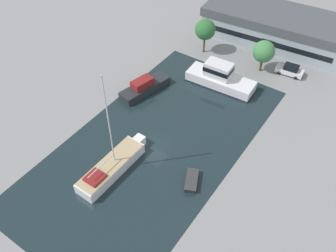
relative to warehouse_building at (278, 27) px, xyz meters
name	(u,v)px	position (x,y,z in m)	size (l,w,h in m)	color
ground_plane	(155,144)	(-2.75, -32.84, -2.66)	(440.00, 440.00, 0.00)	gray
water_canal	(155,144)	(-2.75, -32.84, -2.65)	(20.35, 39.52, 0.01)	#19282D
warehouse_building	(278,27)	(0.00, 0.00, 0.00)	(26.48, 12.34, 5.25)	#99A8B2
quay_tree_near_building	(205,30)	(-8.70, -10.51, 1.59)	(3.43, 3.43, 5.99)	brown
quay_tree_by_water	(264,52)	(1.62, -9.93, 0.91)	(3.48, 3.48, 5.33)	brown
parked_car	(290,70)	(5.90, -8.27, -1.80)	(4.44, 2.15, 1.73)	silver
sailboat_moored	(112,166)	(-4.50, -39.33, -1.84)	(2.90, 10.99, 14.29)	white
motor_cruiser	(220,78)	(-1.98, -17.08, -1.26)	(10.81, 4.21, 3.88)	white
small_dinghy	(192,181)	(4.47, -35.34, -2.32)	(2.69, 3.60, 0.67)	#23282D
cabin_boat	(144,87)	(-10.55, -24.88, -1.80)	(4.16, 8.57, 2.38)	#23282D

